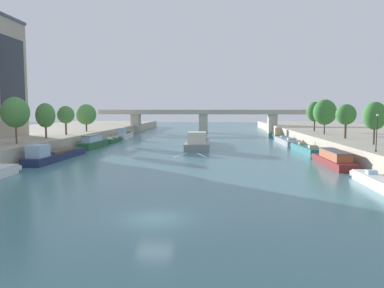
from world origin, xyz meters
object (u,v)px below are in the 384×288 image
(tree_left_midway, at_px, (66,115))
(moored_boat_right_upstream, at_px, (380,182))
(moored_boat_right_gap_after, at_px, (287,141))
(tree_right_midway, at_px, (375,116))
(moored_boat_left_end, at_px, (125,135))
(moored_boat_right_lone, at_px, (333,159))
(tree_left_far, at_px, (45,115))
(tree_right_end_of_row, at_px, (315,112))
(moored_boat_left_lone, at_px, (54,155))
(tree_right_far, at_px, (346,115))
(bridge_far, at_px, (203,118))
(moored_boat_right_near, at_px, (275,135))
(moored_boat_left_second, at_px, (113,140))
(barge_midriver, at_px, (198,142))
(moored_boat_left_upstream, at_px, (93,143))
(lamppost_right_bank, at_px, (377,131))
(tree_left_nearest, at_px, (86,114))
(tree_left_distant, at_px, (15,112))
(moored_boat_right_far, at_px, (306,149))
(tree_right_second, at_px, (325,112))

(tree_left_midway, bearing_deg, moored_boat_right_upstream, -37.86)
(moored_boat_right_gap_after, height_order, tree_right_midway, tree_right_midway)
(moored_boat_right_upstream, relative_size, tree_left_midway, 2.00)
(moored_boat_left_end, xyz_separation_m, moored_boat_right_gap_after, (40.54, -12.86, -0.33))
(moored_boat_right_lone, height_order, tree_left_far, tree_left_far)
(moored_boat_left_end, distance_m, tree_right_end_of_row, 48.79)
(moored_boat_left_lone, relative_size, tree_right_midway, 2.72)
(tree_right_far, height_order, bridge_far, tree_right_far)
(bridge_far, bearing_deg, moored_boat_right_near, -46.75)
(moored_boat_left_second, relative_size, bridge_far, 0.16)
(barge_midriver, relative_size, moored_boat_right_near, 2.16)
(moored_boat_left_upstream, bearing_deg, tree_left_far, -125.95)
(tree_right_midway, xyz_separation_m, lamppost_right_bank, (-3.53, -9.24, -1.68))
(tree_left_nearest, bearing_deg, tree_right_end_of_row, 4.47)
(moored_boat_left_second, xyz_separation_m, bridge_far, (20.08, 36.33, 4.46))
(moored_boat_left_end, distance_m, tree_left_distant, 44.59)
(tree_right_end_of_row, bearing_deg, tree_left_distant, -146.44)
(moored_boat_left_upstream, distance_m, tree_right_midway, 50.90)
(moored_boat_right_far, xyz_separation_m, moored_boat_right_gap_after, (0.12, 18.19, -0.07))
(tree_right_second, bearing_deg, tree_left_distant, -154.92)
(tree_left_nearest, bearing_deg, moored_boat_left_upstream, -65.15)
(barge_midriver, distance_m, tree_right_second, 27.03)
(moored_boat_right_gap_after, distance_m, tree_right_far, 19.64)
(tree_right_midway, bearing_deg, tree_left_midway, 161.66)
(tree_right_second, distance_m, lamppost_right_bank, 32.24)
(tree_left_nearest, xyz_separation_m, tree_right_far, (53.46, -17.56, 0.25))
(moored_boat_right_near, distance_m, lamppost_right_bank, 54.79)
(moored_boat_left_upstream, height_order, tree_left_nearest, tree_left_nearest)
(moored_boat_left_second, distance_m, tree_right_end_of_row, 48.15)
(tree_left_far, bearing_deg, moored_boat_left_upstream, 54.05)
(moored_boat_right_far, distance_m, moored_boat_right_near, 34.35)
(moored_boat_right_lone, distance_m, tree_right_far, 18.30)
(moored_boat_right_lone, bearing_deg, tree_right_end_of_row, 79.34)
(moored_boat_left_upstream, bearing_deg, tree_left_nearest, 114.85)
(moored_boat_left_lone, xyz_separation_m, tree_left_far, (-5.86, 9.85, 5.81))
(barge_midriver, relative_size, tree_right_midway, 3.73)
(lamppost_right_bank, bearing_deg, tree_left_midway, 151.67)
(tree_left_distant, height_order, tree_right_end_of_row, tree_left_distant)
(moored_boat_left_second, xyz_separation_m, moored_boat_right_upstream, (40.53, -48.95, 0.03))
(moored_boat_right_near, distance_m, tree_right_midway, 46.22)
(moored_boat_left_end, distance_m, moored_boat_right_near, 40.50)
(tree_left_distant, distance_m, bridge_far, 73.30)
(moored_boat_right_lone, height_order, tree_right_far, tree_right_far)
(moored_boat_right_near, distance_m, bridge_far, 29.78)
(tree_right_far, bearing_deg, tree_right_end_of_row, 89.47)
(moored_boat_right_gap_after, bearing_deg, moored_boat_left_second, 178.14)
(tree_right_second, bearing_deg, moored_boat_right_lone, -103.29)
(moored_boat_left_end, distance_m, tree_right_midway, 63.69)
(moored_boat_left_second, relative_size, tree_left_nearest, 1.70)
(moored_boat_left_end, distance_m, tree_left_nearest, 15.05)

